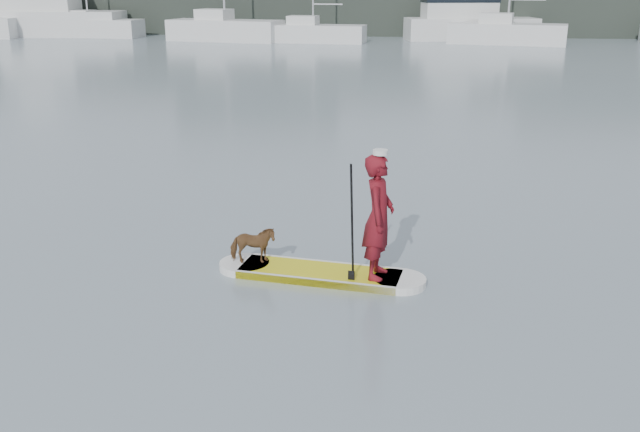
# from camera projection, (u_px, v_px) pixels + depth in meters

# --- Properties ---
(ground) EXTENTS (140.00, 140.00, 0.00)m
(ground) POSITION_uv_depth(u_px,v_px,m) (174.00, 307.00, 10.06)
(ground) COLOR slate
(ground) RESTS_ON ground
(paddleboard) EXTENTS (3.28, 1.15, 0.12)m
(paddleboard) POSITION_uv_depth(u_px,v_px,m) (320.00, 273.00, 11.07)
(paddleboard) COLOR #D0C713
(paddleboard) RESTS_ON ground
(paddler) EXTENTS (0.53, 0.74, 1.89)m
(paddler) POSITION_uv_depth(u_px,v_px,m) (379.00, 217.00, 10.53)
(paddler) COLOR maroon
(paddler) RESTS_ON paddleboard
(white_cap) EXTENTS (0.22, 0.22, 0.07)m
(white_cap) POSITION_uv_depth(u_px,v_px,m) (380.00, 152.00, 10.22)
(white_cap) COLOR silver
(white_cap) RESTS_ON paddler
(dog) EXTENTS (0.76, 0.44, 0.60)m
(dog) POSITION_uv_depth(u_px,v_px,m) (253.00, 245.00, 11.23)
(dog) COLOR brown
(dog) RESTS_ON paddleboard
(paddle) EXTENTS (0.10, 0.30, 2.00)m
(paddle) POSITION_uv_depth(u_px,v_px,m) (352.00, 237.00, 10.47)
(paddle) COLOR black
(paddle) RESTS_ON ground
(sailboat_b) EXTENTS (8.60, 3.15, 12.53)m
(sailboat_b) POSITION_uv_depth(u_px,v_px,m) (88.00, 26.00, 56.53)
(sailboat_b) COLOR silver
(sailboat_b) RESTS_ON ground
(sailboat_c) EXTENTS (8.87, 4.48, 12.17)m
(sailboat_c) POSITION_uv_depth(u_px,v_px,m) (224.00, 28.00, 52.88)
(sailboat_c) COLOR silver
(sailboat_c) RESTS_ON ground
(sailboat_d) EXTENTS (7.71, 3.04, 11.08)m
(sailboat_d) POSITION_uv_depth(u_px,v_px,m) (312.00, 31.00, 51.55)
(sailboat_d) COLOR silver
(sailboat_d) RESTS_ON ground
(sailboat_e) EXTENTS (8.45, 4.24, 11.72)m
(sailboat_e) POSITION_uv_depth(u_px,v_px,m) (506.00, 32.00, 50.27)
(sailboat_e) COLOR silver
(sailboat_e) RESTS_ON ground
(motor_yacht_a) EXTENTS (10.19, 4.86, 5.88)m
(motor_yacht_a) POSITION_uv_depth(u_px,v_px,m) (466.00, 17.00, 53.63)
(motor_yacht_a) COLOR silver
(motor_yacht_a) RESTS_ON ground
(motor_yacht_b) EXTENTS (11.15, 4.38, 7.22)m
(motor_yacht_b) POSITION_uv_depth(u_px,v_px,m) (46.00, 10.00, 56.85)
(motor_yacht_b) COLOR silver
(motor_yacht_b) RESTS_ON ground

